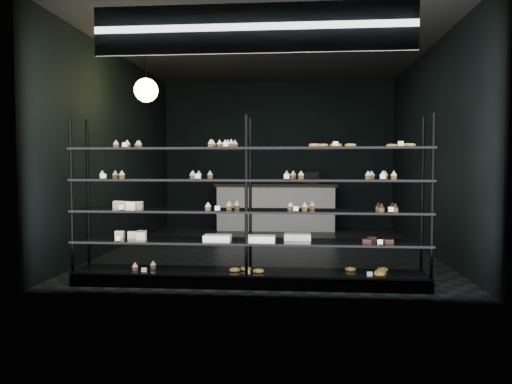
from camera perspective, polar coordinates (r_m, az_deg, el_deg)
room at (r=8.06m, az=1.56°, el=4.73°), size 5.01×6.01×3.20m
display_shelf at (r=5.67m, az=-1.08°, el=-4.38°), size 4.00×0.50×1.91m
signage at (r=5.32m, az=-0.39°, el=18.18°), size 3.30×0.05×0.50m
pendant_lamp at (r=7.51m, az=-12.45°, el=11.30°), size 0.34×0.34×0.90m
service_counter at (r=10.58m, az=2.36°, el=-1.63°), size 2.54×0.65×1.23m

